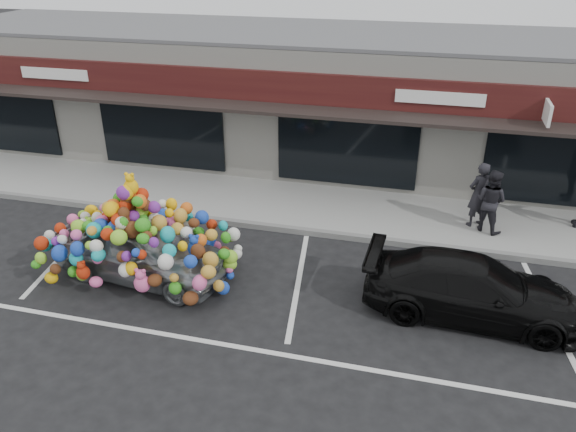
% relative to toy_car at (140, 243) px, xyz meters
% --- Properties ---
extents(ground, '(90.00, 90.00, 0.00)m').
position_rel_toy_car_xyz_m(ground, '(0.75, 0.43, -0.87)').
color(ground, black).
rests_on(ground, ground).
extents(shop_building, '(24.00, 7.20, 4.31)m').
position_rel_toy_car_xyz_m(shop_building, '(0.75, 8.87, 1.30)').
color(shop_building, white).
rests_on(shop_building, ground).
extents(sidewalk, '(26.00, 3.00, 0.15)m').
position_rel_toy_car_xyz_m(sidewalk, '(0.75, 4.43, -0.79)').
color(sidewalk, '#9B9B95').
rests_on(sidewalk, ground).
extents(kerb, '(26.00, 0.18, 0.16)m').
position_rel_toy_car_xyz_m(kerb, '(0.75, 2.93, -0.79)').
color(kerb, slate).
rests_on(kerb, ground).
extents(parking_stripe_left, '(0.73, 4.37, 0.01)m').
position_rel_toy_car_xyz_m(parking_stripe_left, '(-2.45, 0.63, -0.86)').
color(parking_stripe_left, silver).
rests_on(parking_stripe_left, ground).
extents(parking_stripe_mid, '(0.73, 4.37, 0.01)m').
position_rel_toy_car_xyz_m(parking_stripe_mid, '(3.55, 0.63, -0.86)').
color(parking_stripe_mid, silver).
rests_on(parking_stripe_mid, ground).
extents(parking_stripe_right, '(0.73, 4.37, 0.01)m').
position_rel_toy_car_xyz_m(parking_stripe_right, '(8.95, 0.63, -0.86)').
color(parking_stripe_right, silver).
rests_on(parking_stripe_right, ground).
extents(lane_line, '(14.00, 0.12, 0.01)m').
position_rel_toy_car_xyz_m(lane_line, '(2.75, -1.87, -0.86)').
color(lane_line, silver).
rests_on(lane_line, ground).
extents(toy_car, '(2.98, 4.58, 2.55)m').
position_rel_toy_car_xyz_m(toy_car, '(0.00, 0.00, 0.00)').
color(toy_car, gray).
rests_on(toy_car, ground).
extents(black_sedan, '(1.96, 4.45, 1.27)m').
position_rel_toy_car_xyz_m(black_sedan, '(7.27, 0.34, -0.23)').
color(black_sedan, black).
rests_on(black_sedan, ground).
extents(pedestrian_a, '(0.77, 0.72, 1.77)m').
position_rel_toy_car_xyz_m(pedestrian_a, '(7.51, 4.31, 0.17)').
color(pedestrian_a, black).
rests_on(pedestrian_a, sidewalk).
extents(pedestrian_b, '(1.03, 0.98, 1.69)m').
position_rel_toy_car_xyz_m(pedestrian_b, '(7.80, 4.08, 0.13)').
color(pedestrian_b, black).
rests_on(pedestrian_b, sidewalk).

